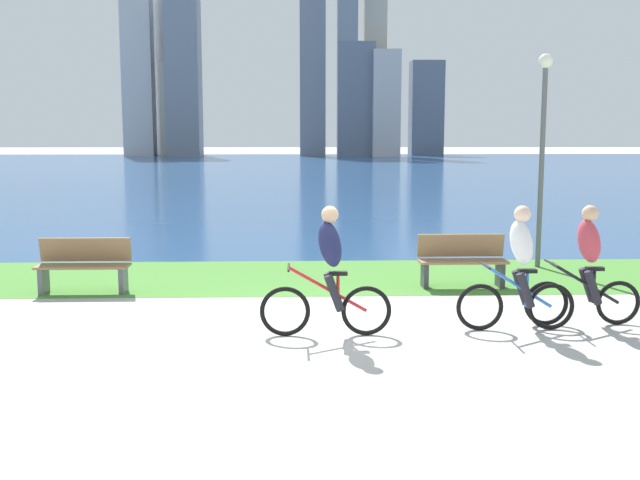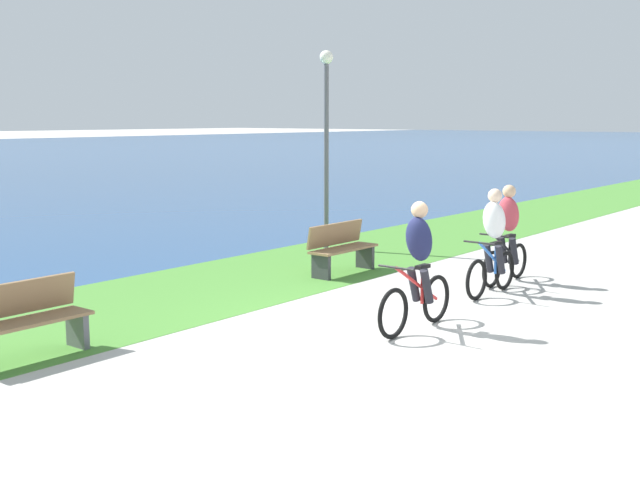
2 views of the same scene
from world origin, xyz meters
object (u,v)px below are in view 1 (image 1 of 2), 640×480
Objects in this scene: bench_near_path at (462,261)px; lamppost_tall at (543,130)px; bench_far_along_path at (84,266)px; cyclist_trailing at (519,269)px; cyclist_lead at (329,272)px; cyclist_distant_rear at (587,265)px.

bench_near_path is 3.49m from lamppost_tall.
bench_near_path and bench_far_along_path have the same top height.
cyclist_lead is at bearing -175.57° from cyclist_trailing.
cyclist_lead is 2.54m from cyclist_trailing.
cyclist_trailing reaches higher than cyclist_distant_rear.
cyclist_trailing is 1.11× the size of bench_near_path.
cyclist_trailing is 2.92m from bench_near_path.
bench_far_along_path is 0.36× the size of lamppost_tall.
bench_far_along_path is (-3.91, 2.84, -0.39)m from cyclist_lead.
lamppost_tall is at bearing 48.62° from cyclist_lead.
cyclist_lead reaches higher than bench_far_along_path.
cyclist_distant_rear is at bearing -100.44° from lamppost_tall.
cyclist_lead is 4.85m from bench_far_along_path.
lamppost_tall reaches higher than bench_near_path.
bench_far_along_path is (-6.35, -0.25, 0.00)m from bench_near_path.
bench_far_along_path is at bearing 144.07° from cyclist_lead.
cyclist_distant_rear is 7.83m from bench_far_along_path.
cyclist_lead is 3.95m from bench_near_path.
lamppost_tall reaches higher than bench_far_along_path.
cyclist_trailing is 0.41× the size of lamppost_tall.
cyclist_distant_rear reaches higher than bench_near_path.
bench_near_path is (-1.10, 2.66, -0.38)m from cyclist_distant_rear.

